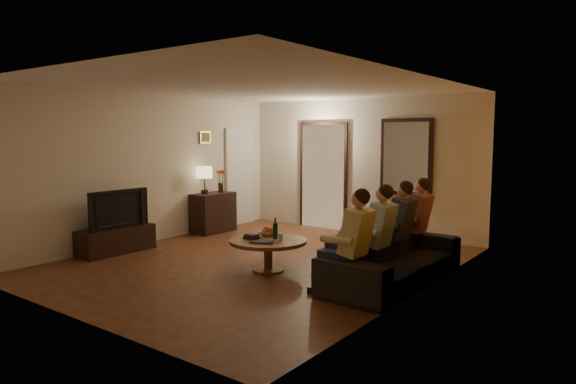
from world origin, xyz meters
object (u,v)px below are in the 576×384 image
Objects in this scene: person_d at (414,226)px; tv_stand at (116,240)px; laptop at (261,243)px; table_lamp at (204,180)px; person_c at (396,233)px; sofa at (393,257)px; person_a at (352,248)px; dresser at (213,213)px; person_b at (376,240)px; coffee_table at (268,255)px; tv at (115,209)px; bowl at (268,233)px; wine_bottle at (275,228)px; dog at (340,251)px.

tv_stand is at bearing -154.56° from person_d.
tv_stand is at bearing 159.87° from laptop.
table_lamp is 0.45× the size of person_c.
person_a is at bearing 174.96° from sofa.
person_d is at bearing 90.00° from person_c.
person_a is (4.23, 0.21, 0.39)m from tv_stand.
dresser reaches higher than tv_stand.
person_b is 1.11× the size of coffee_table.
person_d is (0.00, 0.60, 0.00)m from person_c.
coffee_table is (-1.55, -0.22, -0.38)m from person_b.
tv reaches higher than tv_stand.
person_c is 1.83m from bowl.
wine_bottle is (-1.60, -0.42, 0.26)m from sofa.
person_c is 3.65× the size of laptop.
person_d is at bearing 90.00° from person_a.
person_a reaches higher than tv.
wine_bottle is (2.73, 0.70, 0.40)m from tv_stand.
wine_bottle is 0.41m from laptop.
dog is at bearing 152.68° from person_b.
dresser is 0.72× the size of person_a.
tv_stand is 3.78× the size of laptop.
table_lamp is at bearing 79.91° from sofa.
person_a is 1.46m from laptop.
tv_stand is 4.48m from person_c.
laptop is (2.78, 0.32, 0.26)m from tv_stand.
person_c reaches higher than bowl.
sofa is at bearing 14.53° from wine_bottle.
wine_bottle is at bearing 162.11° from person_a.
laptop is (-1.45, -1.10, -0.14)m from person_c.
dresser is at bearing 150.97° from bowl.
tv reaches higher than wine_bottle.
person_c is 1.82m from laptop.
coffee_table is at bearing 83.01° from laptop.
dog reaches higher than bowl.
person_d is at bearing -2.60° from dresser.
tv is at bearing -177.13° from person_a.
dog is at bearing -16.11° from dresser.
tv_stand is 4.70m from person_d.
tv is at bearing -161.89° from bowl.
coffee_table is 3.48× the size of wine_bottle.
table_lamp is at bearing 164.52° from person_b.
person_b is at bearing -31.95° from dog.
sofa is (4.33, 1.11, 0.14)m from tv_stand.
sofa is 4.22× the size of dog.
coffee_table is (-1.55, 0.38, -0.38)m from person_a.
person_b and person_c have the same top height.
person_a is (4.23, 0.21, -0.12)m from tv.
person_d reaches higher than bowl.
coffee_table is (-1.55, -0.82, -0.38)m from person_c.
bowl is at bearing 100.45° from sofa.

